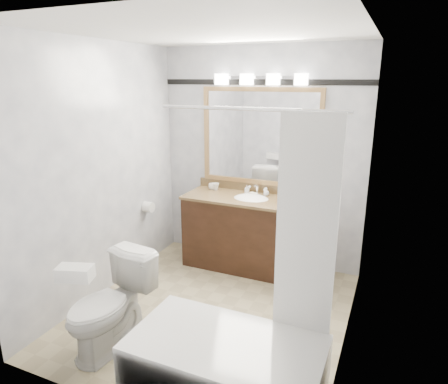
{
  "coord_description": "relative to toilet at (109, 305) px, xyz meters",
  "views": [
    {
      "loc": [
        1.44,
        -3.02,
        2.14
      ],
      "look_at": [
        -0.04,
        0.35,
        1.09
      ],
      "focal_mm": 32.0,
      "sensor_mm": 36.0,
      "label": 1
    }
  ],
  "objects": [
    {
      "name": "accent_stripe",
      "position": [
        0.54,
        2.1,
        1.71
      ],
      "size": [
        2.4,
        0.01,
        0.06
      ],
      "primitive_type": "cube",
      "color": "black",
      "rests_on": "room"
    },
    {
      "name": "soap_bottle_a",
      "position": [
        0.42,
        1.98,
        0.51
      ],
      "size": [
        0.05,
        0.05,
        0.1
      ],
      "primitive_type": "imported",
      "rotation": [
        0.0,
        0.0,
        0.25
      ],
      "color": "white",
      "rests_on": "vanity"
    },
    {
      "name": "toilet",
      "position": [
        0.0,
        0.0,
        0.0
      ],
      "size": [
        0.53,
        0.81,
        0.77
      ],
      "primitive_type": "imported",
      "rotation": [
        0.0,
        0.0,
        -0.14
      ],
      "color": "white",
      "rests_on": "ground"
    },
    {
      "name": "room",
      "position": [
        0.54,
        0.8,
        0.86
      ],
      "size": [
        2.42,
        2.62,
        2.52
      ],
      "color": "tan",
      "rests_on": "ground"
    },
    {
      "name": "soap_bottle_b",
      "position": [
        0.66,
        1.98,
        0.5
      ],
      "size": [
        0.07,
        0.07,
        0.08
      ],
      "primitive_type": "imported",
      "rotation": [
        0.0,
        0.0,
        0.06
      ],
      "color": "white",
      "rests_on": "vanity"
    },
    {
      "name": "soap_bar",
      "position": [
        0.52,
        1.94,
        0.48
      ],
      "size": [
        0.1,
        0.09,
        0.03
      ],
      "primitive_type": "cube",
      "rotation": [
        0.0,
        0.0,
        -0.43
      ],
      "color": "beige",
      "rests_on": "vanity"
    },
    {
      "name": "cup_left",
      "position": [
        -0.01,
        1.97,
        0.5
      ],
      "size": [
        0.11,
        0.11,
        0.07
      ],
      "primitive_type": "imported",
      "rotation": [
        0.0,
        0.0,
        0.17
      ],
      "color": "white",
      "rests_on": "vanity"
    },
    {
      "name": "vanity",
      "position": [
        0.54,
        1.82,
        0.05
      ],
      "size": [
        1.53,
        0.58,
        0.97
      ],
      "color": "black",
      "rests_on": "ground"
    },
    {
      "name": "cup_right",
      "position": [
        0.03,
        1.97,
        0.5
      ],
      "size": [
        0.1,
        0.1,
        0.08
      ],
      "primitive_type": "imported",
      "rotation": [
        0.0,
        0.0,
        0.16
      ],
      "color": "white",
      "rests_on": "vanity"
    },
    {
      "name": "tissue_box",
      "position": [
        0.0,
        -0.32,
        0.44
      ],
      "size": [
        0.28,
        0.21,
        0.1
      ],
      "primitive_type": "cube",
      "rotation": [
        0.0,
        0.0,
        0.33
      ],
      "color": "white",
      "rests_on": "toilet"
    },
    {
      "name": "coffee_maker",
      "position": [
        1.17,
        1.81,
        0.63
      ],
      "size": [
        0.17,
        0.22,
        0.33
      ],
      "rotation": [
        0.0,
        0.0,
        0.23
      ],
      "color": "black",
      "rests_on": "vanity"
    },
    {
      "name": "tp_roll",
      "position": [
        -0.6,
        1.47,
        0.31
      ],
      "size": [
        0.11,
        0.12,
        0.12
      ],
      "primitive_type": "cylinder",
      "rotation": [
        0.0,
        1.57,
        0.0
      ],
      "color": "white",
      "rests_on": "room"
    },
    {
      "name": "vanity_light_bar",
      "position": [
        0.54,
        2.03,
        1.75
      ],
      "size": [
        1.02,
        0.14,
        0.12
      ],
      "color": "silver",
      "rests_on": "room"
    },
    {
      "name": "bathtub",
      "position": [
        1.09,
        -0.1,
        -0.11
      ],
      "size": [
        1.3,
        0.75,
        1.96
      ],
      "color": "white",
      "rests_on": "ground"
    },
    {
      "name": "mirror",
      "position": [
        0.54,
        2.09,
        1.11
      ],
      "size": [
        1.4,
        0.04,
        1.1
      ],
      "color": "#AF844F",
      "rests_on": "room"
    }
  ]
}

